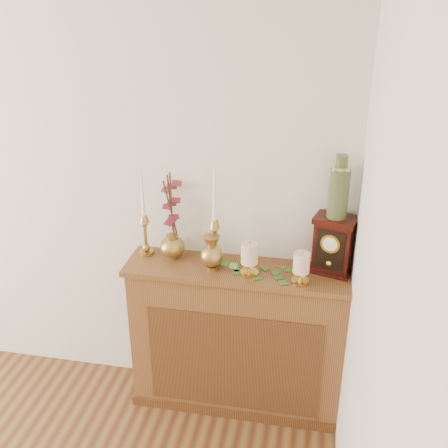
% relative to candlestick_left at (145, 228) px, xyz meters
% --- Properties ---
extents(console_shelf, '(1.24, 0.34, 0.93)m').
position_rel_candlestick_left_xyz_m(console_shelf, '(0.54, -0.06, -0.65)').
color(console_shelf, brown).
rests_on(console_shelf, ground).
extents(candlestick_left, '(0.08, 0.08, 0.49)m').
position_rel_candlestick_left_xyz_m(candlestick_left, '(0.00, 0.00, 0.00)').
color(candlestick_left, '#B19A46').
rests_on(candlestick_left, console_shelf).
extents(candlestick_center, '(0.09, 0.09, 0.54)m').
position_rel_candlestick_left_xyz_m(candlestick_center, '(0.41, -0.04, 0.02)').
color(candlestick_center, '#B19A46').
rests_on(candlestick_center, console_shelf).
extents(bud_vase, '(0.12, 0.12, 0.20)m').
position_rel_candlestick_left_xyz_m(bud_vase, '(0.40, -0.10, -0.06)').
color(bud_vase, '#B19A46').
rests_on(bud_vase, console_shelf).
extents(ginger_jar, '(0.21, 0.23, 0.52)m').
position_rel_candlestick_left_xyz_m(ginger_jar, '(0.15, 0.03, 0.07)').
color(ginger_jar, '#B19A46').
rests_on(ginger_jar, console_shelf).
extents(pillar_candle_left, '(0.10, 0.10, 0.19)m').
position_rel_candlestick_left_xyz_m(pillar_candle_left, '(0.61, -0.12, -0.06)').
color(pillar_candle_left, gold).
rests_on(pillar_candle_left, console_shelf).
extents(pillar_candle_right, '(0.09, 0.09, 0.18)m').
position_rel_candlestick_left_xyz_m(pillar_candle_right, '(0.88, -0.15, -0.07)').
color(pillar_candle_right, gold).
rests_on(pillar_candle_right, console_shelf).
extents(ivy_garland, '(0.38, 0.19, 0.08)m').
position_rel_candlestick_left_xyz_m(ivy_garland, '(0.62, -0.11, -0.15)').
color(ivy_garland, '#3D6B29').
rests_on(ivy_garland, console_shelf).
extents(mantel_clock, '(0.24, 0.20, 0.32)m').
position_rel_candlestick_left_xyz_m(mantel_clock, '(1.03, -0.00, -0.01)').
color(mantel_clock, '#360E0A').
rests_on(mantel_clock, console_shelf).
extents(ceramic_vase, '(0.10, 0.10, 0.33)m').
position_rel_candlestick_left_xyz_m(ceramic_vase, '(1.03, -0.00, 0.30)').
color(ceramic_vase, '#1C3828').
rests_on(ceramic_vase, mantel_clock).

